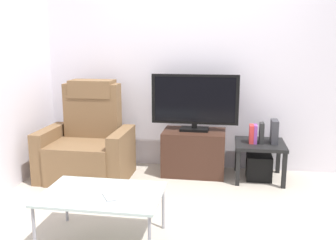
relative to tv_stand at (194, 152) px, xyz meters
The scene contains 13 objects.
ground_plane 0.88m from the tv_stand, 88.91° to the right, with size 6.40×6.40×0.00m, color #B2A899.
wall_back 1.08m from the tv_stand, 86.89° to the left, with size 6.40×0.06×2.60m, color silver.
tv_stand is the anchor object (origin of this frame).
television 0.60m from the tv_stand, 90.00° to the left, with size 0.99×0.20×0.64m.
recliner_armchair 1.22m from the tv_stand, 167.31° to the right, with size 0.98×0.78×1.08m.
side_table 0.74m from the tv_stand, ahead, with size 0.54×0.54×0.42m.
subwoofer_box 0.75m from the tv_stand, ahead, with size 0.27×0.27×0.27m, color black.
book_leftmost 0.69m from the tv_stand, ahead, with size 0.05×0.14×0.20m, color red.
book_middle 0.73m from the tv_stand, ahead, with size 0.03×0.14×0.20m, color purple.
book_rightmost 0.80m from the tv_stand, ahead, with size 0.05×0.12×0.23m, color #262626.
game_console 0.93m from the tv_stand, ahead, with size 0.07×0.20×0.26m, color #333338.
coffee_table 1.72m from the tv_stand, 108.62° to the right, with size 0.90×0.60×0.40m.
cell_phone 1.77m from the tv_stand, 105.34° to the right, with size 0.07×0.15×0.01m, color #B7B7BC.
Camera 1 is at (0.34, -3.30, 1.51)m, focal length 39.86 mm.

